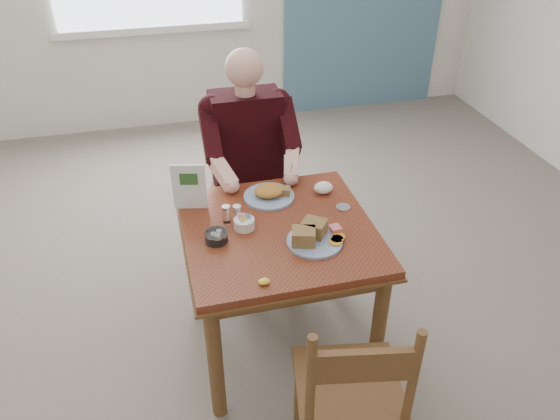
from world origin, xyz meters
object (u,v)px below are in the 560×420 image
object	(u,v)px
chair_near	(351,394)
near_plate	(313,236)
far_plate	(270,193)
table	(279,246)
chair_far	(248,191)
diner	(249,150)

from	to	relation	value
chair_near	near_plate	distance (m)	0.71
near_plate	far_plate	world-z (taller)	near_plate
far_plate	near_plate	bearing A→B (deg)	-76.14
table	near_plate	size ratio (longest dim) A/B	2.69
chair_far	chair_near	distance (m)	1.59
table	chair_far	distance (m)	0.81
chair_near	diner	distance (m)	1.54
chair_far	chair_near	bearing A→B (deg)	-86.65
near_plate	far_plate	size ratio (longest dim) A/B	1.02
far_plate	chair_far	bearing A→B (deg)	92.43
diner	near_plate	size ratio (longest dim) A/B	4.05
chair_near	near_plate	bearing A→B (deg)	87.15
chair_far	diner	bearing A→B (deg)	-89.99
chair_far	diner	size ratio (longest dim) A/B	0.69
diner	chair_near	bearing A→B (deg)	-86.45
chair_far	diner	world-z (taller)	diner
diner	near_plate	xyz separation A→B (m)	(0.13, -0.85, -0.03)
table	diner	world-z (taller)	diner
chair_far	far_plate	bearing A→B (deg)	-87.57
near_plate	diner	bearing A→B (deg)	98.35
diner	far_plate	distance (m)	0.44
chair_far	far_plate	distance (m)	0.60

